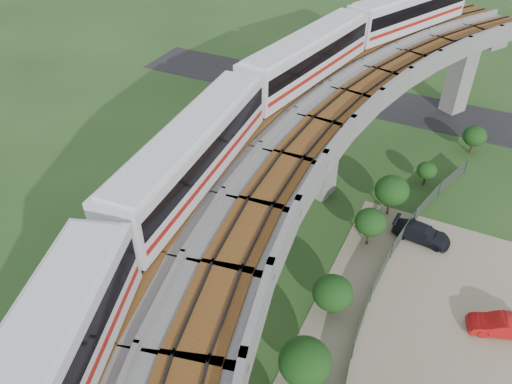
% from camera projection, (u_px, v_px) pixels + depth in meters
% --- Properties ---
extents(ground, '(160.00, 160.00, 0.00)m').
position_uv_depth(ground, '(261.00, 264.00, 37.95)').
color(ground, '#25471C').
rests_on(ground, ground).
extents(dirt_lot, '(18.00, 26.00, 0.04)m').
position_uv_depth(dirt_lot, '(445.00, 354.00, 31.63)').
color(dirt_lot, gray).
rests_on(dirt_lot, ground).
extents(asphalt_road, '(60.00, 8.00, 0.03)m').
position_uv_depth(asphalt_road, '(370.00, 100.00, 59.32)').
color(asphalt_road, '#232326').
rests_on(asphalt_road, ground).
extents(viaduct, '(19.58, 73.98, 11.40)m').
position_uv_depth(viaduct, '(317.00, 181.00, 31.10)').
color(viaduct, '#99968E').
rests_on(viaduct, ground).
extents(metro_train, '(11.60, 61.30, 3.64)m').
position_uv_depth(metro_train, '(281.00, 108.00, 31.84)').
color(metro_train, white).
rests_on(metro_train, ground).
extents(fence, '(3.87, 38.73, 1.50)m').
position_uv_depth(fence, '(389.00, 301.00, 34.09)').
color(fence, '#2D382D').
rests_on(fence, ground).
extents(tree_0, '(2.31, 2.31, 2.92)m').
position_uv_depth(tree_0, '(475.00, 136.00, 49.09)').
color(tree_0, '#382314').
rests_on(tree_0, ground).
extents(tree_1, '(1.81, 1.81, 2.39)m').
position_uv_depth(tree_1, '(427.00, 170.00, 44.97)').
color(tree_1, '#382314').
rests_on(tree_1, ground).
extents(tree_2, '(2.86, 2.86, 3.75)m').
position_uv_depth(tree_2, '(392.00, 190.00, 41.09)').
color(tree_2, '#382314').
rests_on(tree_2, ground).
extents(tree_3, '(2.45, 2.45, 3.34)m').
position_uv_depth(tree_3, '(370.00, 222.00, 38.29)').
color(tree_3, '#382314').
rests_on(tree_3, ground).
extents(tree_4, '(2.73, 2.73, 3.12)m').
position_uv_depth(tree_4, '(333.00, 293.00, 33.12)').
color(tree_4, '#382314').
rests_on(tree_4, ground).
extents(tree_5, '(3.12, 3.12, 3.63)m').
position_uv_depth(tree_5, '(305.00, 362.00, 28.59)').
color(tree_5, '#382314').
rests_on(tree_5, ground).
extents(car_red, '(4.34, 2.65, 1.35)m').
position_uv_depth(car_red, '(501.00, 325.00, 32.57)').
color(car_red, '#B01010').
rests_on(car_red, dirt_lot).
extents(car_dark, '(4.69, 2.18, 1.33)m').
position_uv_depth(car_dark, '(422.00, 233.00, 39.69)').
color(car_dark, black).
rests_on(car_dark, dirt_lot).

